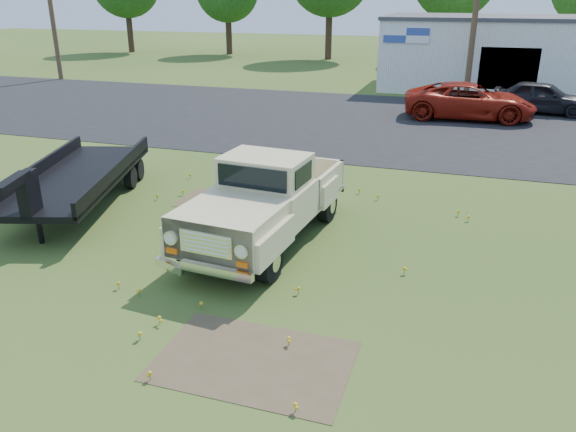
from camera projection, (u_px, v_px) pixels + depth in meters
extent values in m
plane|color=#384F19|center=(239.00, 265.00, 11.81)|extent=(140.00, 140.00, 0.00)
cube|color=black|center=(368.00, 122.00, 25.08)|extent=(90.00, 14.00, 0.02)
cube|color=brown|center=(254.00, 361.00, 8.73)|extent=(3.00, 2.00, 0.01)
cube|color=brown|center=(221.00, 201.00, 15.48)|extent=(2.20, 1.60, 0.01)
cube|color=silver|center=(507.00, 54.00, 33.24)|extent=(14.00, 8.00, 4.00)
cube|color=#3F3F44|center=(512.00, 17.00, 32.48)|extent=(14.20, 8.20, 0.20)
cube|color=black|center=(508.00, 69.00, 29.89)|extent=(3.00, 0.10, 2.20)
cube|color=white|center=(406.00, 35.00, 30.79)|extent=(2.50, 0.08, 0.80)
cylinder|color=#4A3722|center=(51.00, 8.00, 35.90)|extent=(0.30, 0.30, 9.00)
cylinder|color=#4A3722|center=(476.00, 11.00, 28.47)|extent=(0.30, 0.30, 9.00)
cylinder|color=#3A261A|center=(130.00, 33.00, 54.53)|extent=(0.56, 0.56, 3.60)
cylinder|color=#3A261A|center=(229.00, 36.00, 52.63)|extent=(0.56, 0.56, 3.24)
cylinder|color=#3A261A|center=(329.00, 36.00, 48.31)|extent=(0.56, 0.56, 3.96)
cylinder|color=#3A261A|center=(449.00, 38.00, 46.36)|extent=(0.56, 0.56, 3.78)
imported|color=maroon|center=(470.00, 101.00, 25.36)|extent=(5.88, 2.95, 1.60)
imported|color=black|center=(542.00, 98.00, 26.58)|extent=(4.62, 2.45, 1.50)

